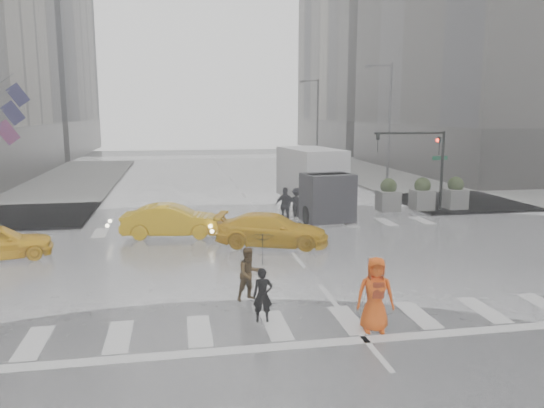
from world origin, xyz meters
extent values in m
plane|color=black|center=(0.00, 0.00, 0.00)|extent=(120.00, 120.00, 0.00)
cube|color=slate|center=(19.50, 17.50, 0.07)|extent=(35.00, 35.00, 0.15)
cube|color=#2D2B28|center=(29.00, 27.00, 2.20)|extent=(26.05, 26.05, 4.40)
cube|color=gray|center=(29.00, 56.00, 18.00)|extent=(26.00, 26.00, 36.00)
cube|color=#2D2B28|center=(29.00, 56.00, 2.20)|extent=(26.05, 26.05, 4.40)
cylinder|color=black|center=(10.00, 8.00, 2.25)|extent=(0.16, 0.16, 4.50)
cylinder|color=black|center=(8.00, 8.00, 4.40)|extent=(4.00, 0.12, 0.12)
imported|color=black|center=(9.75, 8.00, 3.70)|extent=(0.16, 0.20, 1.00)
imported|color=black|center=(6.20, 8.00, 3.90)|extent=(0.16, 0.20, 1.00)
sphere|color=#FF190C|center=(9.65, 8.00, 4.00)|extent=(0.20, 0.20, 0.20)
cube|color=#0D5F36|center=(10.00, 8.30, 3.00)|extent=(0.90, 0.03, 0.22)
cylinder|color=#59595B|center=(11.00, 18.00, 4.50)|extent=(0.20, 0.20, 9.00)
cylinder|color=#59595B|center=(10.10, 18.00, 8.80)|extent=(1.80, 0.12, 0.12)
cube|color=#59595B|center=(9.20, 18.00, 8.70)|extent=(0.50, 0.22, 0.15)
cylinder|color=#59595B|center=(11.00, 38.00, 4.50)|extent=(0.20, 0.20, 9.00)
cylinder|color=#59595B|center=(10.10, 38.00, 8.80)|extent=(1.80, 0.12, 0.12)
cube|color=#59595B|center=(9.20, 38.00, 8.70)|extent=(0.50, 0.22, 0.15)
cube|color=slate|center=(7.00, 8.20, 0.70)|extent=(1.10, 1.10, 1.10)
sphere|color=#222F15|center=(7.00, 8.20, 1.50)|extent=(0.90, 0.90, 0.90)
cube|color=slate|center=(9.00, 8.20, 0.70)|extent=(1.10, 1.10, 1.10)
sphere|color=#222F15|center=(9.00, 8.20, 1.50)|extent=(0.90, 0.90, 0.90)
cube|color=slate|center=(11.00, 8.20, 0.70)|extent=(1.10, 1.10, 1.10)
sphere|color=#222F15|center=(11.00, 8.20, 1.50)|extent=(0.90, 0.90, 0.90)
cube|color=#AA1824|center=(-14.80, 17.00, 4.25)|extent=(1.54, 0.02, 1.66)
cube|color=#12103D|center=(-14.80, 18.50, 5.45)|extent=(1.54, 0.02, 1.66)
cube|color=#12103D|center=(-14.80, 20.00, 6.65)|extent=(1.54, 0.02, 1.66)
imported|color=black|center=(-2.29, -5.68, 0.73)|extent=(0.57, 0.42, 1.46)
imported|color=black|center=(-2.29, -5.68, 1.99)|extent=(1.08, 1.10, 0.88)
imported|color=#473419|center=(-2.42, -4.00, 0.80)|extent=(0.95, 0.85, 1.61)
imported|color=#E75110|center=(0.42, -6.80, 0.97)|extent=(1.06, 0.80, 1.95)
cube|color=maroon|center=(0.42, -6.98, 1.15)|extent=(0.31, 0.22, 0.40)
imported|color=black|center=(0.84, 6.37, 0.93)|extent=(1.21, 0.90, 1.85)
imported|color=black|center=(1.81, 8.11, 0.78)|extent=(1.12, 1.10, 1.56)
imported|color=yellow|center=(-4.70, 4.68, 0.73)|extent=(4.58, 2.04, 1.46)
imported|color=yellow|center=(-0.58, 2.26, 0.68)|extent=(4.53, 3.08, 1.36)
cube|color=silver|center=(3.00, 9.70, 2.12)|extent=(2.48, 4.76, 2.79)
cube|color=#2E2E33|center=(3.00, 6.39, 1.29)|extent=(2.38, 1.86, 2.38)
cube|color=black|center=(3.00, 6.39, 2.02)|extent=(2.07, 0.93, 0.93)
cylinder|color=black|center=(1.91, 6.18, 0.47)|extent=(0.29, 0.93, 0.93)
cylinder|color=black|center=(4.09, 6.18, 0.47)|extent=(0.29, 0.93, 0.93)
cylinder|color=black|center=(1.91, 8.46, 0.47)|extent=(0.29, 0.93, 0.93)
cylinder|color=black|center=(4.09, 8.46, 0.47)|extent=(0.29, 0.93, 0.93)
cylinder|color=black|center=(1.91, 11.36, 0.47)|extent=(0.29, 0.93, 0.93)
cylinder|color=black|center=(4.09, 11.36, 0.47)|extent=(0.29, 0.93, 0.93)
camera|label=1|loc=(-4.47, -18.96, 5.55)|focal=35.00mm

